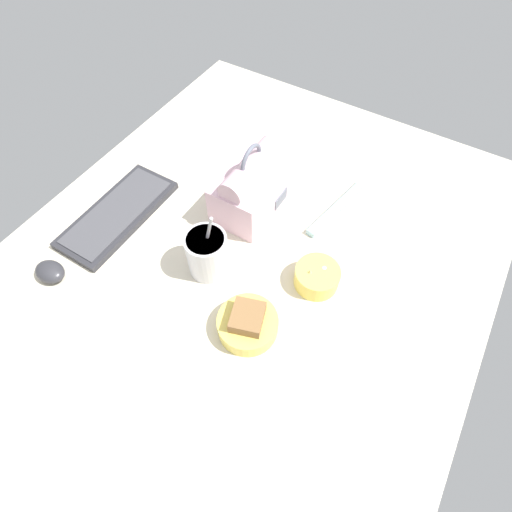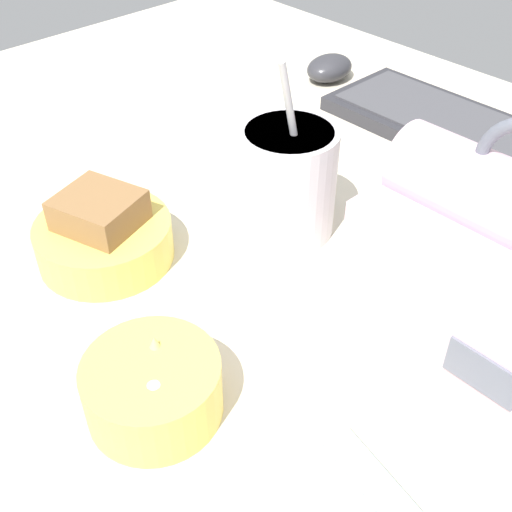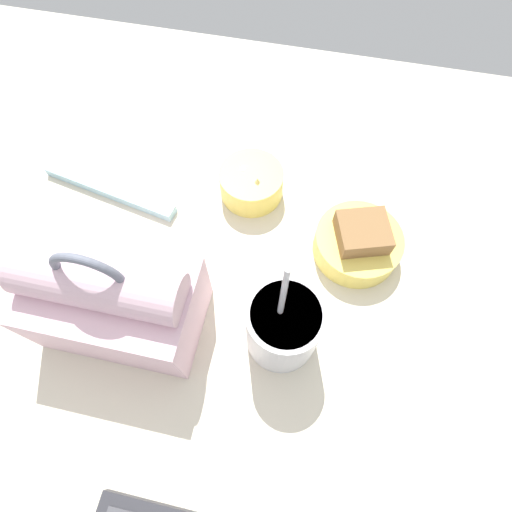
% 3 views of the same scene
% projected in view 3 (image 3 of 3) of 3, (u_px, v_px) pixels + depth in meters
% --- Properties ---
extents(desk_surface, '(1.40, 1.10, 0.02)m').
position_uv_depth(desk_surface, '(250.00, 292.00, 0.60)').
color(desk_surface, beige).
rests_on(desk_surface, ground).
extents(lunch_bag, '(0.21, 0.13, 0.20)m').
position_uv_depth(lunch_bag, '(114.00, 300.00, 0.51)').
color(lunch_bag, beige).
rests_on(lunch_bag, desk_surface).
extents(soup_cup, '(0.10, 0.10, 0.19)m').
position_uv_depth(soup_cup, '(283.00, 327.00, 0.51)').
color(soup_cup, silver).
rests_on(soup_cup, desk_surface).
extents(bento_bowl_sandwich, '(0.13, 0.13, 0.07)m').
position_uv_depth(bento_bowl_sandwich, '(358.00, 242.00, 0.60)').
color(bento_bowl_sandwich, '#EFD65B').
rests_on(bento_bowl_sandwich, desk_surface).
extents(bento_bowl_snacks, '(0.10, 0.10, 0.06)m').
position_uv_depth(bento_bowl_snacks, '(252.00, 183.00, 0.65)').
color(bento_bowl_snacks, '#EFD65B').
rests_on(bento_bowl_snacks, desk_surface).
extents(chopstick_case, '(0.24, 0.07, 0.02)m').
position_uv_depth(chopstick_case, '(110.00, 190.00, 0.66)').
color(chopstick_case, '#99C6D6').
rests_on(chopstick_case, desk_surface).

